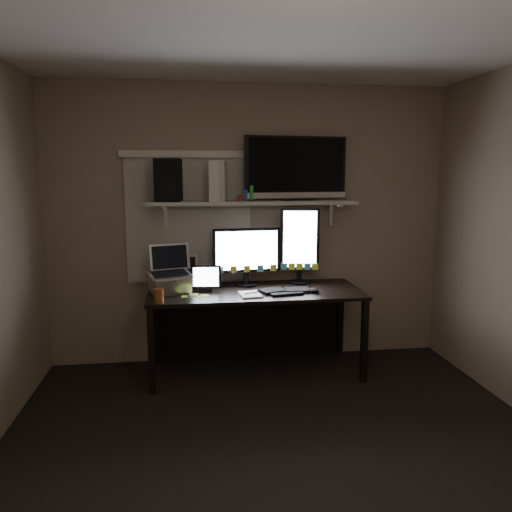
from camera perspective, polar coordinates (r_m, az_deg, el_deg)
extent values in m
plane|color=black|center=(3.23, 3.53, -22.65)|extent=(3.60, 3.60, 0.00)
plane|color=silver|center=(2.85, 4.09, 25.40)|extent=(3.60, 3.60, 0.00)
plane|color=#7F6E5B|center=(4.54, -0.71, 3.55)|extent=(3.60, 0.00, 3.60)
cube|color=beige|center=(4.49, -7.69, 4.04)|extent=(1.10, 0.02, 1.10)
cube|color=black|center=(4.26, -0.08, -4.13)|extent=(1.80, 0.75, 0.03)
cube|color=black|center=(4.70, -0.65, -7.46)|extent=(1.80, 0.02, 0.70)
cube|color=black|center=(4.03, -11.87, -10.60)|extent=(0.05, 0.05, 0.70)
cube|color=black|center=(4.25, 12.27, -9.52)|extent=(0.05, 0.05, 0.70)
cube|color=black|center=(4.66, -11.28, -7.79)|extent=(0.05, 0.05, 0.70)
cube|color=black|center=(4.86, 9.58, -7.03)|extent=(0.05, 0.05, 0.70)
cube|color=#A9A9A4|center=(4.35, -0.43, 6.14)|extent=(1.80, 0.35, 0.03)
cube|color=black|center=(4.39, -1.09, -0.03)|extent=(0.60, 0.12, 0.53)
cube|color=black|center=(4.49, 5.02, 1.25)|extent=(0.35, 0.11, 0.70)
cube|color=black|center=(4.20, 3.28, -3.97)|extent=(0.44, 0.23, 0.03)
ellipsoid|color=black|center=(4.20, 6.68, -3.91)|extent=(0.10, 0.12, 0.04)
cube|color=white|center=(4.09, -0.68, -4.42)|extent=(0.19, 0.25, 0.01)
cube|color=black|center=(4.22, -5.76, -2.55)|extent=(0.26, 0.13, 0.22)
cube|color=black|center=(4.47, -8.31, -1.58)|extent=(0.23, 0.12, 0.28)
cube|color=#B9B9BE|center=(4.20, -9.85, -1.55)|extent=(0.41, 0.37, 0.39)
cylinder|color=brown|center=(3.91, -11.06, -4.51)|extent=(0.08, 0.08, 0.11)
cube|color=black|center=(4.45, 4.57, 9.93)|extent=(0.94, 0.28, 0.55)
cube|color=beige|center=(4.30, -4.34, 8.54)|extent=(0.17, 0.30, 0.34)
cube|color=black|center=(4.29, -9.98, 8.52)|extent=(0.23, 0.27, 0.36)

